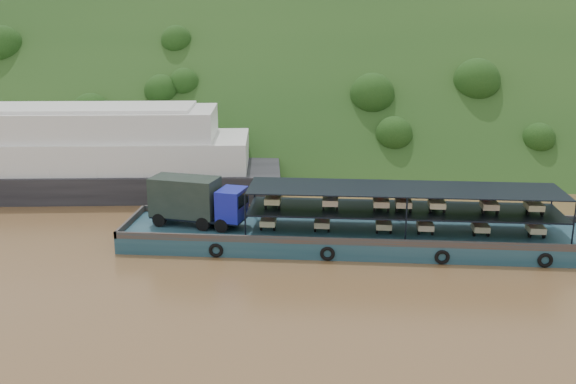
{
  "coord_description": "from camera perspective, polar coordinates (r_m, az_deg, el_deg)",
  "views": [
    {
      "loc": [
        2.17,
        -46.32,
        16.73
      ],
      "look_at": [
        -2.0,
        3.0,
        3.2
      ],
      "focal_mm": 40.0,
      "sensor_mm": 36.0,
      "label": 1
    }
  ],
  "objects": [
    {
      "name": "passenger_ferry",
      "position": [
        66.48,
        -19.2,
        3.11
      ],
      "size": [
        42.91,
        15.28,
        8.5
      ],
      "rotation": [
        0.0,
        0.0,
        0.12
      ],
      "color": "black",
      "rests_on": "ground"
    },
    {
      "name": "cargo_barge",
      "position": [
        48.76,
        4.4,
        -3.29
      ],
      "size": [
        35.0,
        7.18,
        4.92
      ],
      "color": "#143846",
      "rests_on": "ground"
    },
    {
      "name": "ground",
      "position": [
        49.3,
        2.03,
        -4.56
      ],
      "size": [
        160.0,
        160.0,
        0.0
      ],
      "primitive_type": "plane",
      "color": "brown",
      "rests_on": "ground"
    },
    {
      "name": "hillside",
      "position": [
        84.03,
        3.26,
        3.78
      ],
      "size": [
        140.0,
        39.6,
        39.6
      ],
      "primitive_type": "cube",
      "rotation": [
        0.79,
        0.0,
        0.0
      ],
      "color": "#183A15",
      "rests_on": "ground"
    }
  ]
}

